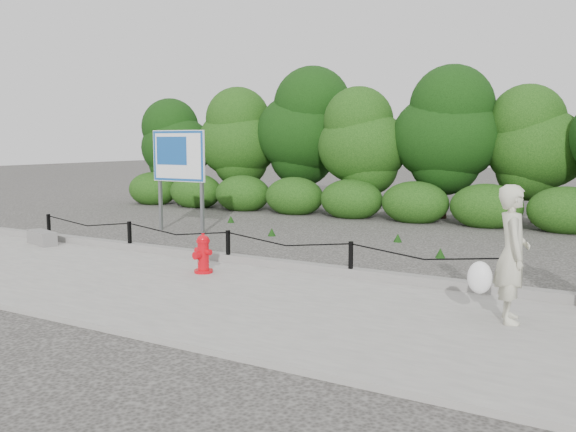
{
  "coord_description": "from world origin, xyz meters",
  "views": [
    {
      "loc": [
        6.59,
        -9.12,
        2.34
      ],
      "look_at": [
        1.18,
        0.2,
        1.0
      ],
      "focal_mm": 38.0,
      "sensor_mm": 36.0,
      "label": 1
    }
  ],
  "objects_px": {
    "pedestrian": "(510,255)",
    "concrete_block": "(42,238)",
    "advertising_sign": "(179,161)",
    "fire_hydrant": "(203,254)"
  },
  "relations": [
    {
      "from": "pedestrian",
      "to": "advertising_sign",
      "type": "bearing_deg",
      "value": 47.52
    },
    {
      "from": "pedestrian",
      "to": "concrete_block",
      "type": "xyz_separation_m",
      "value": [
        -9.92,
        0.85,
        -0.7
      ]
    },
    {
      "from": "fire_hydrant",
      "to": "advertising_sign",
      "type": "distance_m",
      "value": 5.61
    },
    {
      "from": "concrete_block",
      "to": "advertising_sign",
      "type": "xyz_separation_m",
      "value": [
        1.07,
        3.36,
        1.6
      ]
    },
    {
      "from": "pedestrian",
      "to": "concrete_block",
      "type": "distance_m",
      "value": 9.98
    },
    {
      "from": "fire_hydrant",
      "to": "advertising_sign",
      "type": "xyz_separation_m",
      "value": [
        -3.78,
        3.89,
        1.42
      ]
    },
    {
      "from": "pedestrian",
      "to": "advertising_sign",
      "type": "height_order",
      "value": "advertising_sign"
    },
    {
      "from": "fire_hydrant",
      "to": "pedestrian",
      "type": "height_order",
      "value": "pedestrian"
    },
    {
      "from": "concrete_block",
      "to": "advertising_sign",
      "type": "bearing_deg",
      "value": 72.4
    },
    {
      "from": "pedestrian",
      "to": "concrete_block",
      "type": "relative_size",
      "value": 1.88
    }
  ]
}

